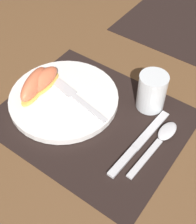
{
  "coord_description": "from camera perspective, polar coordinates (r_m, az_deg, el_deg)",
  "views": [
    {
      "loc": [
        0.29,
        -0.38,
        0.58
      ],
      "look_at": [
        0.01,
        0.01,
        0.02
      ],
      "focal_mm": 50.0,
      "sensor_mm": 36.0,
      "label": 1
    }
  ],
  "objects": [
    {
      "name": "knife",
      "position": [
        0.71,
        7.45,
        -5.76
      ],
      "size": [
        0.03,
        0.23,
        0.01
      ],
      "color": "silver",
      "rests_on": "placemat"
    },
    {
      "name": "placemat",
      "position": [
        0.76,
        -1.05,
        -1.26
      ],
      "size": [
        0.43,
        0.36,
        0.0
      ],
      "color": "black",
      "rests_on": "ground_plane"
    },
    {
      "name": "placemat_far",
      "position": [
        1.1,
        16.98,
        14.8
      ],
      "size": [
        0.43,
        0.36,
        0.0
      ],
      "color": "black",
      "rests_on": "ground_plane"
    },
    {
      "name": "citrus_wedge_0",
      "position": [
        0.81,
        -10.34,
        5.51
      ],
      "size": [
        0.05,
        0.12,
        0.04
      ],
      "color": "#F7C656",
      "rests_on": "plate"
    },
    {
      "name": "plate",
      "position": [
        0.79,
        -6.26,
        2.49
      ],
      "size": [
        0.28,
        0.28,
        0.02
      ],
      "color": "white",
      "rests_on": "placemat"
    },
    {
      "name": "citrus_wedge_1",
      "position": [
        0.8,
        -11.62,
        4.88
      ],
      "size": [
        0.08,
        0.13,
        0.05
      ],
      "color": "#F7C656",
      "rests_on": "plate"
    },
    {
      "name": "fork",
      "position": [
        0.78,
        -4.21,
        2.78
      ],
      "size": [
        0.19,
        0.06,
        0.0
      ],
      "color": "silver",
      "rests_on": "plate"
    },
    {
      "name": "juice_glass",
      "position": [
        0.76,
        9.76,
        3.43
      ],
      "size": [
        0.07,
        0.07,
        0.1
      ],
      "color": "silver",
      "rests_on": "placemat"
    },
    {
      "name": "spoon",
      "position": [
        0.73,
        11.55,
        -4.67
      ],
      "size": [
        0.04,
        0.19,
        0.01
      ],
      "color": "silver",
      "rests_on": "placemat"
    },
    {
      "name": "ground_plane",
      "position": [
        0.76,
        -1.05,
        -1.36
      ],
      "size": [
        3.0,
        3.0,
        0.0
      ],
      "primitive_type": "plane",
      "color": "brown"
    }
  ]
}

